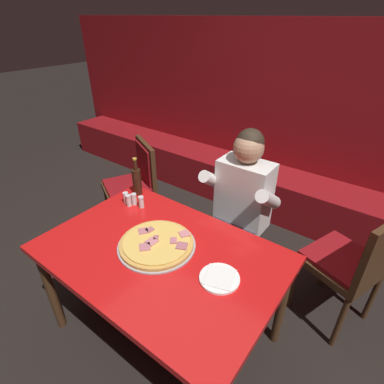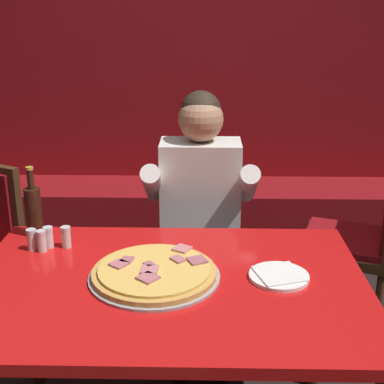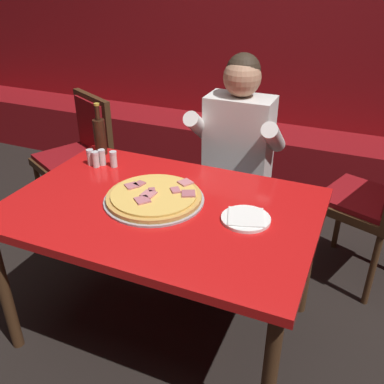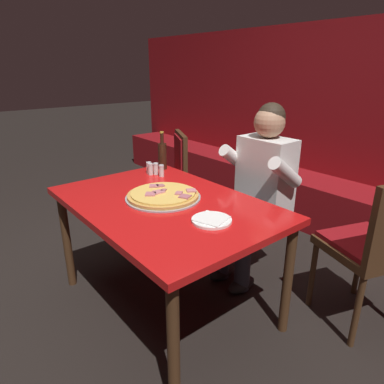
# 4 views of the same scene
# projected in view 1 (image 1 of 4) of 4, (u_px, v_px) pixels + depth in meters

# --- Properties ---
(ground_plane) EXTENTS (24.00, 24.00, 0.00)m
(ground_plane) POSITION_uv_depth(u_px,v_px,m) (166.00, 331.00, 2.10)
(ground_plane) COLOR black
(booth_wall_panel) EXTENTS (6.80, 0.16, 1.90)m
(booth_wall_panel) POSITION_uv_depth(u_px,v_px,m) (300.00, 122.00, 3.11)
(booth_wall_panel) COLOR maroon
(booth_wall_panel) RESTS_ON ground_plane
(booth_bench) EXTENTS (6.46, 0.48, 0.46)m
(booth_bench) POSITION_uv_depth(u_px,v_px,m) (278.00, 194.00, 3.26)
(booth_bench) COLOR maroon
(booth_bench) RESTS_ON ground_plane
(main_dining_table) EXTENTS (1.38, 0.93, 0.74)m
(main_dining_table) POSITION_uv_depth(u_px,v_px,m) (161.00, 261.00, 1.76)
(main_dining_table) COLOR #422816
(main_dining_table) RESTS_ON ground_plane
(pizza) EXTENTS (0.46, 0.46, 0.05)m
(pizza) POSITION_uv_depth(u_px,v_px,m) (157.00, 244.00, 1.75)
(pizza) COLOR #9E9EA3
(pizza) RESTS_ON main_dining_table
(plate_white_paper) EXTENTS (0.21, 0.21, 0.02)m
(plate_white_paper) POSITION_uv_depth(u_px,v_px,m) (219.00, 278.00, 1.54)
(plate_white_paper) COLOR white
(plate_white_paper) RESTS_ON main_dining_table
(beer_bottle) EXTENTS (0.07, 0.07, 0.29)m
(beer_bottle) POSITION_uv_depth(u_px,v_px,m) (137.00, 181.00, 2.22)
(beer_bottle) COLOR black
(beer_bottle) RESTS_ON main_dining_table
(shaker_oregano) EXTENTS (0.04, 0.04, 0.09)m
(shaker_oregano) POSITION_uv_depth(u_px,v_px,m) (134.00, 200.00, 2.13)
(shaker_oregano) COLOR silver
(shaker_oregano) RESTS_ON main_dining_table
(shaker_red_pepper_flakes) EXTENTS (0.04, 0.04, 0.09)m
(shaker_red_pepper_flakes) POSITION_uv_depth(u_px,v_px,m) (141.00, 202.00, 2.09)
(shaker_red_pepper_flakes) COLOR silver
(shaker_red_pepper_flakes) RESTS_ON main_dining_table
(shaker_black_pepper) EXTENTS (0.04, 0.04, 0.09)m
(shaker_black_pepper) POSITION_uv_depth(u_px,v_px,m) (126.00, 198.00, 2.14)
(shaker_black_pepper) COLOR silver
(shaker_black_pepper) RESTS_ON main_dining_table
(shaker_parmesan) EXTENTS (0.04, 0.04, 0.09)m
(shaker_parmesan) POSITION_uv_depth(u_px,v_px,m) (129.00, 201.00, 2.11)
(shaker_parmesan) COLOR silver
(shaker_parmesan) RESTS_ON main_dining_table
(diner_seated_blue_shirt) EXTENTS (0.53, 0.53, 1.27)m
(diner_seated_blue_shirt) POSITION_uv_depth(u_px,v_px,m) (237.00, 208.00, 2.17)
(diner_seated_blue_shirt) COLOR black
(diner_seated_blue_shirt) RESTS_ON ground_plane
(dining_chair_far_left) EXTENTS (0.56, 0.56, 0.97)m
(dining_chair_far_left) POSITION_uv_depth(u_px,v_px,m) (355.00, 260.00, 1.90)
(dining_chair_far_left) COLOR #422816
(dining_chair_far_left) RESTS_ON ground_plane
(dining_chair_by_booth) EXTENTS (0.59, 0.59, 0.91)m
(dining_chair_by_booth) POSITION_uv_depth(u_px,v_px,m) (135.00, 181.00, 2.87)
(dining_chair_by_booth) COLOR #422816
(dining_chair_by_booth) RESTS_ON ground_plane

